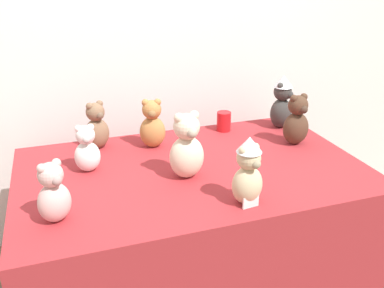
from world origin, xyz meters
The scene contains 12 objects.
wall_back centered at (0.00, 0.99, 1.30)m, with size 7.00×0.08×2.60m, color white.
display_table centered at (0.00, 0.25, 0.36)m, with size 1.61×0.99×0.71m, color maroon.
teddy_bear_cocoa centered at (0.61, 0.35, 0.84)m, with size 0.15×0.14×0.27m.
teddy_bear_snow centered at (-0.46, 0.37, 0.82)m, with size 0.12×0.11×0.23m.
teddy_bear_cream centered at (-0.05, 0.17, 0.86)m, with size 0.17×0.15×0.31m.
teddy_bear_caramel centered at (-0.12, 0.55, 0.83)m, with size 0.15×0.14×0.26m.
teddy_bear_charcoal centered at (0.66, 0.59, 0.86)m, with size 0.18×0.17×0.31m.
teddy_bear_blush centered at (-0.62, -0.01, 0.83)m, with size 0.16×0.15×0.24m.
teddy_bear_sand centered at (0.11, -0.12, 0.85)m, with size 0.15×0.14×0.28m.
teddy_bear_mocha centered at (-0.39, 0.62, 0.83)m, with size 0.16×0.15×0.25m.
party_cup_red centered at (0.32, 0.64, 0.77)m, with size 0.08×0.08×0.11m, color red.
name_card_front_left centered at (0.11, -0.15, 0.74)m, with size 0.07×0.01×0.05m, color white.
Camera 1 is at (-0.56, -1.42, 1.60)m, focal length 39.09 mm.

